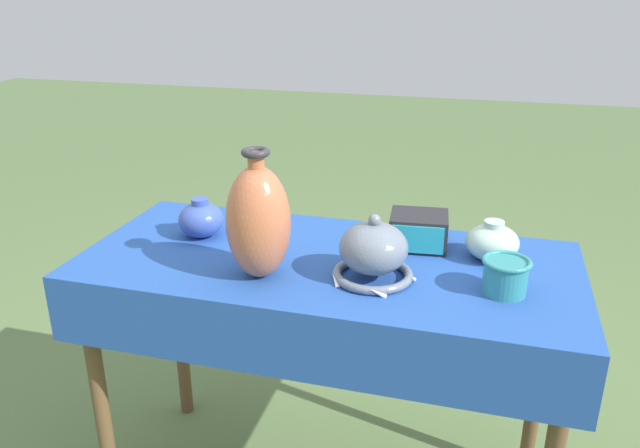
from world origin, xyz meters
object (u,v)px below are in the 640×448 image
object	(u,v)px
mosaic_tile_box	(419,230)
vase_tall_bulbous	(258,221)
vase_dome_bell	(373,253)
jar_round_cobalt	(201,219)
jar_round_celadon	(492,242)
cup_wide_teal	(505,275)

from	to	relation	value
mosaic_tile_box	vase_tall_bulbous	bearing A→B (deg)	-145.76
vase_dome_bell	jar_round_cobalt	xyz separation A→B (m)	(-0.52, 0.14, -0.02)
vase_tall_bulbous	jar_round_celadon	xyz separation A→B (m)	(0.55, 0.26, -0.10)
vase_dome_bell	cup_wide_teal	distance (m)	0.31
jar_round_celadon	cup_wide_teal	world-z (taller)	jar_round_celadon
vase_dome_bell	jar_round_celadon	world-z (taller)	vase_dome_bell
vase_tall_bulbous	vase_dome_bell	size ratio (longest dim) A/B	1.52
mosaic_tile_box	vase_dome_bell	bearing A→B (deg)	-114.70
vase_tall_bulbous	mosaic_tile_box	xyz separation A→B (m)	(0.35, 0.29, -0.10)
jar_round_celadon	cup_wide_teal	bearing A→B (deg)	-79.88
vase_dome_bell	mosaic_tile_box	world-z (taller)	vase_dome_bell
mosaic_tile_box	cup_wide_teal	size ratio (longest dim) A/B	1.46
vase_dome_bell	jar_round_cobalt	world-z (taller)	vase_dome_bell
vase_dome_bell	cup_wide_teal	size ratio (longest dim) A/B	1.87
vase_tall_bulbous	jar_round_celadon	world-z (taller)	vase_tall_bulbous
vase_tall_bulbous	mosaic_tile_box	size ratio (longest dim) A/B	1.95
cup_wide_teal	jar_round_celadon	bearing A→B (deg)	100.12
mosaic_tile_box	cup_wide_teal	world-z (taller)	mosaic_tile_box
jar_round_celadon	jar_round_cobalt	bearing A→B (deg)	-175.70
vase_dome_bell	mosaic_tile_box	size ratio (longest dim) A/B	1.28
vase_tall_bulbous	vase_dome_bell	distance (m)	0.29
jar_round_celadon	cup_wide_teal	distance (m)	0.19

